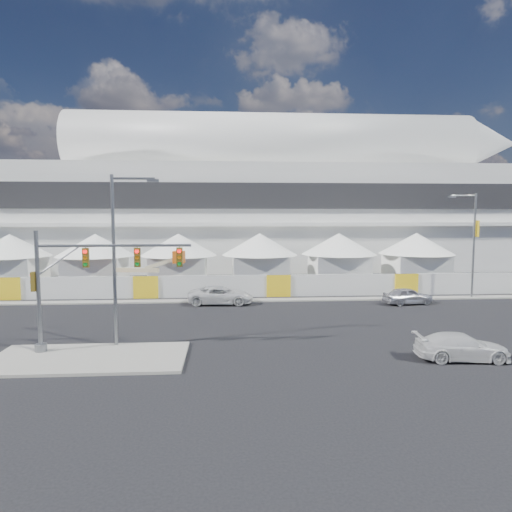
{
  "coord_description": "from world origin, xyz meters",
  "views": [
    {
      "loc": [
        1.1,
        -26.68,
        7.57
      ],
      "look_at": [
        3.62,
        10.0,
        4.17
      ],
      "focal_mm": 32.0,
      "sensor_mm": 36.0,
      "label": 1
    }
  ],
  "objects": [
    {
      "name": "median_island",
      "position": [
        -6.0,
        -3.0,
        0.07
      ],
      "size": [
        10.0,
        5.0,
        0.15
      ],
      "primitive_type": "cube",
      "color": "gray",
      "rests_on": "ground"
    },
    {
      "name": "hoarding_fence",
      "position": [
        6.0,
        14.5,
        1.0
      ],
      "size": [
        70.0,
        0.25,
        2.0
      ],
      "primitive_type": "cube",
      "color": "silver",
      "rests_on": "ground"
    },
    {
      "name": "streetlight_curb",
      "position": [
        23.1,
        12.5,
        5.45
      ],
      "size": [
        2.78,
        0.63,
        9.39
      ],
      "color": "slate",
      "rests_on": "ground"
    },
    {
      "name": "pickup_near",
      "position": [
        13.37,
        -4.33,
        0.69
      ],
      "size": [
        2.36,
        4.91,
        1.38
      ],
      "primitive_type": "imported",
      "rotation": [
        0.0,
        0.0,
        1.48
      ],
      "color": "silver",
      "rests_on": "ground"
    },
    {
      "name": "boom_lift",
      "position": [
        -7.85,
        17.03,
        1.1
      ],
      "size": [
        8.16,
        2.3,
        4.09
      ],
      "rotation": [
        0.0,
        0.0,
        -0.12
      ],
      "color": "#C45612",
      "rests_on": "ground"
    },
    {
      "name": "sedan_silver",
      "position": [
        16.42,
        10.14,
        0.71
      ],
      "size": [
        2.29,
        4.37,
        1.42
      ],
      "primitive_type": "imported",
      "rotation": [
        0.0,
        0.0,
        1.72
      ],
      "color": "silver",
      "rests_on": "ground"
    },
    {
      "name": "pickup_curb",
      "position": [
        0.73,
        11.3,
        0.76
      ],
      "size": [
        2.78,
        5.56,
        1.51
      ],
      "primitive_type": "imported",
      "rotation": [
        0.0,
        0.0,
        1.52
      ],
      "color": "silver",
      "rests_on": "ground"
    },
    {
      "name": "far_curb",
      "position": [
        20.0,
        12.5,
        0.06
      ],
      "size": [
        80.0,
        1.2,
        0.12
      ],
      "primitive_type": "cube",
      "color": "gray",
      "rests_on": "ground"
    },
    {
      "name": "lot_car_a",
      "position": [
        17.6,
        18.99,
        0.63
      ],
      "size": [
        3.08,
        4.0,
        1.27
      ],
      "primitive_type": "imported",
      "rotation": [
        0.0,
        0.0,
        1.05
      ],
      "color": "white",
      "rests_on": "ground"
    },
    {
      "name": "traffic_mast",
      "position": [
        -6.95,
        -1.81,
        3.81
      ],
      "size": [
        8.5,
        0.64,
        6.54
      ],
      "color": "gray",
      "rests_on": "median_island"
    },
    {
      "name": "streetlight_median",
      "position": [
        -4.84,
        -0.8,
        5.65
      ],
      "size": [
        2.65,
        0.27,
        9.59
      ],
      "color": "gray",
      "rests_on": "median_island"
    },
    {
      "name": "tent_row",
      "position": [
        0.5,
        24.0,
        3.15
      ],
      "size": [
        53.4,
        8.4,
        5.4
      ],
      "color": "white",
      "rests_on": "ground"
    },
    {
      "name": "ground",
      "position": [
        0.0,
        0.0,
        0.0
      ],
      "size": [
        160.0,
        160.0,
        0.0
      ],
      "primitive_type": "plane",
      "color": "black",
      "rests_on": "ground"
    },
    {
      "name": "stadium",
      "position": [
        8.71,
        41.5,
        9.45
      ],
      "size": [
        80.0,
        24.8,
        21.98
      ],
      "color": "silver",
      "rests_on": "ground"
    }
  ]
}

